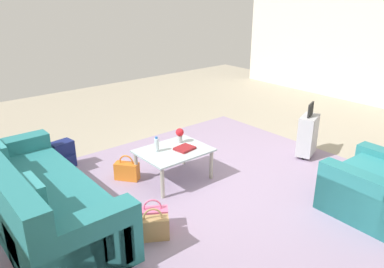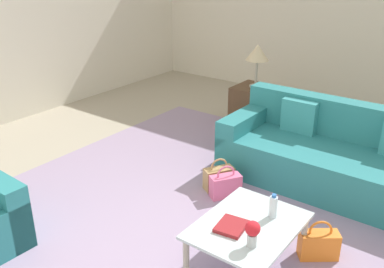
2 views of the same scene
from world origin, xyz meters
TOP-DOWN VIEW (x-y plane):
  - wall_right at (5.06, 0.00)m, footprint 0.12×8.00m
  - area_rug at (0.60, 0.20)m, footprint 5.20×4.40m
  - couch at (2.20, -0.60)m, footprint 0.98×2.45m
  - coffee_table at (0.40, -0.50)m, footprint 0.91×0.70m
  - water_bottle at (0.60, -0.60)m, footprint 0.06×0.06m
  - coffee_table_book at (0.28, -0.42)m, footprint 0.27×0.24m
  - flower_vase at (0.18, -0.65)m, footprint 0.11×0.11m
  - side_table at (3.20, 1.00)m, footprint 0.56×0.56m
  - table_lamp at (3.20, 1.00)m, footprint 0.32×0.32m
  - handbag_pink at (1.25, 0.24)m, footprint 0.34×0.29m
  - handbag_orange at (0.89, -0.90)m, footprint 0.31×0.34m
  - handbag_tan at (1.35, 0.39)m, footprint 0.35×0.29m

SIDE VIEW (x-z plane):
  - area_rug at x=0.60m, z-range 0.00..0.01m
  - handbag_pink at x=1.25m, z-range -0.05..0.31m
  - handbag_orange at x=0.89m, z-range -0.05..0.31m
  - handbag_tan at x=1.35m, z-range -0.05..0.31m
  - side_table at x=3.20m, z-range 0.00..0.59m
  - couch at x=2.20m, z-range -0.14..0.74m
  - coffee_table at x=0.40m, z-range 0.16..0.59m
  - coffee_table_book at x=0.28m, z-range 0.43..0.46m
  - water_bottle at x=0.60m, z-range 0.43..0.63m
  - flower_vase at x=0.18m, z-range 0.45..0.66m
  - table_lamp at x=3.20m, z-range 0.76..1.37m
  - wall_right at x=5.06m, z-range 0.00..3.10m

